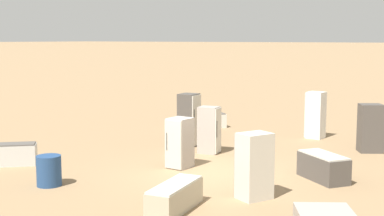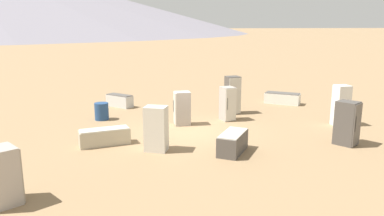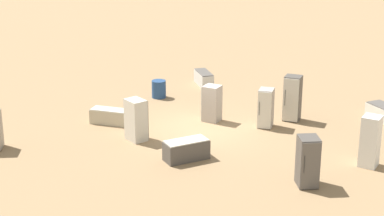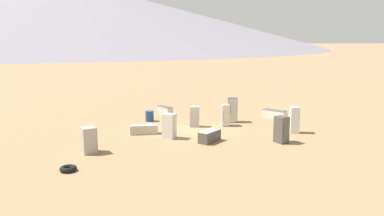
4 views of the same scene
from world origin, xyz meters
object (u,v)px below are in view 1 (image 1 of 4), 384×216
object	(u,v)px
discarded_fridge_1	(175,197)
discarded_fridge_2	(203,121)
discarded_fridge_6	(323,167)
discarded_fridge_7	(371,128)
discarded_fridge_4	(189,120)
discarded_fridge_8	(180,143)
discarded_fridge_0	(315,115)
discarded_fridge_5	(10,154)
discarded_fridge_3	(254,166)
discarded_fridge_9	(209,130)
rusty_barrel	(49,171)

from	to	relation	value
discarded_fridge_1	discarded_fridge_2	bearing A→B (deg)	109.27
discarded_fridge_6	discarded_fridge_7	world-z (taller)	discarded_fridge_7
discarded_fridge_7	discarded_fridge_4	bearing A→B (deg)	-98.81
discarded_fridge_1	discarded_fridge_8	xyz separation A→B (m)	(-2.25, 3.42, 0.44)
discarded_fridge_0	discarded_fridge_5	world-z (taller)	discarded_fridge_0
discarded_fridge_0	discarded_fridge_3	xyz separation A→B (m)	(1.65, -8.50, -0.10)
discarded_fridge_3	discarded_fridge_9	world-z (taller)	discarded_fridge_3
discarded_fridge_0	discarded_fridge_7	size ratio (longest dim) A/B	1.10
discarded_fridge_3	discarded_fridge_6	world-z (taller)	discarded_fridge_3
discarded_fridge_1	discarded_fridge_4	xyz separation A→B (m)	(-3.87, 6.36, 0.64)
discarded_fridge_5	discarded_fridge_7	distance (m)	11.94
discarded_fridge_0	discarded_fridge_2	size ratio (longest dim) A/B	0.91
discarded_fridge_4	discarded_fridge_9	size ratio (longest dim) A/B	1.20
discarded_fridge_8	rusty_barrel	size ratio (longest dim) A/B	1.87
discarded_fridge_8	discarded_fridge_5	bearing A→B (deg)	30.94
discarded_fridge_7	discarded_fridge_8	bearing A→B (deg)	-69.84
discarded_fridge_3	discarded_fridge_2	bearing A→B (deg)	63.29
discarded_fridge_8	discarded_fridge_6	bearing A→B (deg)	-165.44
discarded_fridge_2	discarded_fridge_5	bearing A→B (deg)	-60.09
discarded_fridge_6	discarded_fridge_3	bearing A→B (deg)	-161.97
discarded_fridge_5	rusty_barrel	size ratio (longest dim) A/B	1.90
discarded_fridge_2	discarded_fridge_7	size ratio (longest dim) A/B	1.20
discarded_fridge_7	rusty_barrel	distance (m)	10.84
discarded_fridge_2	discarded_fridge_7	xyz separation A→B (m)	(7.49, -1.04, 0.51)
discarded_fridge_5	discarded_fridge_9	world-z (taller)	discarded_fridge_9
discarded_fridge_2	discarded_fridge_8	distance (m)	7.33
rusty_barrel	discarded_fridge_1	bearing A→B (deg)	2.19
discarded_fridge_0	discarded_fridge_7	bearing A→B (deg)	-116.66
discarded_fridge_2	rusty_barrel	size ratio (longest dim) A/B	2.46
discarded_fridge_7	discarded_fridge_8	distance (m)	6.90
discarded_fridge_6	rusty_barrel	world-z (taller)	rusty_barrel
discarded_fridge_3	discarded_fridge_4	bearing A→B (deg)	71.58
discarded_fridge_4	discarded_fridge_2	bearing A→B (deg)	-160.81
discarded_fridge_2	discarded_fridge_0	bearing A→B (deg)	42.02
discarded_fridge_5	discarded_fridge_0	bearing A→B (deg)	104.04
discarded_fridge_5	discarded_fridge_2	bearing A→B (deg)	129.38
discarded_fridge_7	discarded_fridge_2	bearing A→B (deg)	-130.35
discarded_fridge_7	discarded_fridge_8	world-z (taller)	discarded_fridge_7
discarded_fridge_3	discarded_fridge_8	distance (m)	3.68
discarded_fridge_3	discarded_fridge_4	size ratio (longest dim) A/B	0.85
discarded_fridge_3	discarded_fridge_4	distance (m)	6.71
discarded_fridge_8	rusty_barrel	bearing A→B (deg)	64.76
discarded_fridge_1	discarded_fridge_7	size ratio (longest dim) A/B	1.17
discarded_fridge_2	discarded_fridge_4	distance (m)	4.01
discarded_fridge_9	discarded_fridge_4	bearing A→B (deg)	-129.00
discarded_fridge_9	discarded_fridge_8	bearing A→B (deg)	-2.49
discarded_fridge_8	discarded_fridge_0	bearing A→B (deg)	-102.78
discarded_fridge_5	discarded_fridge_7	xyz separation A→B (m)	(8.74, 8.12, 0.49)
discarded_fridge_9	rusty_barrel	size ratio (longest dim) A/B	1.96
discarded_fridge_4	discarded_fridge_6	bearing A→B (deg)	65.64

